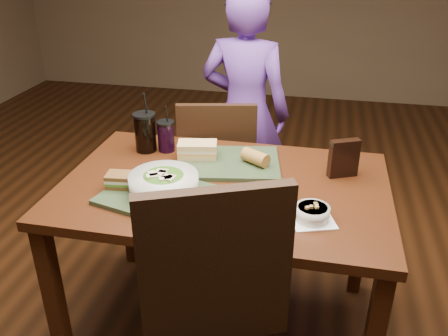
{
  "coord_description": "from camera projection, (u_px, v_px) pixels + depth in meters",
  "views": [
    {
      "loc": [
        0.35,
        -1.63,
        1.66
      ],
      "look_at": [
        0.0,
        0.0,
        0.82
      ],
      "focal_mm": 38.0,
      "sensor_mm": 36.0,
      "label": 1
    }
  ],
  "objects": [
    {
      "name": "tray_far",
      "position": [
        230.0,
        163.0,
        2.05
      ],
      "size": [
        0.47,
        0.39,
        0.02
      ],
      "primitive_type": "cube",
      "rotation": [
        0.0,
        0.0,
        0.18
      ],
      "color": "#2E3E25",
      "rests_on": "dining_table"
    },
    {
      "name": "salad_bowl",
      "position": [
        164.0,
        183.0,
        1.77
      ],
      "size": [
        0.26,
        0.26,
        0.09
      ],
      "color": "silver",
      "rests_on": "tray_near"
    },
    {
      "name": "soup_bowl",
      "position": [
        312.0,
        213.0,
        1.65
      ],
      "size": [
        0.19,
        0.19,
        0.06
      ],
      "color": "white",
      "rests_on": "dining_table"
    },
    {
      "name": "tray_near",
      "position": [
        161.0,
        196.0,
        1.79
      ],
      "size": [
        0.49,
        0.42,
        0.02
      ],
      "primitive_type": "cube",
      "rotation": [
        0.0,
        0.0,
        -0.26
      ],
      "color": "#2E3E25",
      "rests_on": "dining_table"
    },
    {
      "name": "chip_bag",
      "position": [
        344.0,
        158.0,
        1.92
      ],
      "size": [
        0.13,
        0.08,
        0.16
      ],
      "primitive_type": "cube",
      "rotation": [
        0.0,
        0.0,
        0.43
      ],
      "color": "black",
      "rests_on": "dining_table"
    },
    {
      "name": "chair_far",
      "position": [
        221.0,
        171.0,
        2.54
      ],
      "size": [
        0.47,
        0.47,
        0.91
      ],
      "color": "black",
      "rests_on": "ground"
    },
    {
      "name": "ground",
      "position": [
        224.0,
        323.0,
        2.23
      ],
      "size": [
        6.0,
        6.0,
        0.0
      ],
      "primitive_type": "plane",
      "color": "#381C0B",
      "rests_on": "ground"
    },
    {
      "name": "diner",
      "position": [
        245.0,
        113.0,
        2.73
      ],
      "size": [
        0.56,
        0.4,
        1.42
      ],
      "primitive_type": "imported",
      "rotation": [
        0.0,
        0.0,
        3.03
      ],
      "color": "#68389C",
      "rests_on": "ground"
    },
    {
      "name": "baguette_far",
      "position": [
        255.0,
        157.0,
        2.0
      ],
      "size": [
        0.13,
        0.11,
        0.06
      ],
      "primitive_type": "cylinder",
      "rotation": [
        0.0,
        1.57,
        -0.56
      ],
      "color": "#AD7533",
      "rests_on": "tray_far"
    },
    {
      "name": "sandwich_near",
      "position": [
        122.0,
        180.0,
        1.83
      ],
      "size": [
        0.12,
        0.09,
        0.05
      ],
      "color": "#593819",
      "rests_on": "tray_near"
    },
    {
      "name": "sandwich_far",
      "position": [
        197.0,
        150.0,
        2.07
      ],
      "size": [
        0.18,
        0.12,
        0.07
      ],
      "color": "tan",
      "rests_on": "tray_far"
    },
    {
      "name": "cup_berry",
      "position": [
        166.0,
        136.0,
        2.15
      ],
      "size": [
        0.08,
        0.08,
        0.22
      ],
      "color": "black",
      "rests_on": "dining_table"
    },
    {
      "name": "cup_cola",
      "position": [
        145.0,
        132.0,
        2.14
      ],
      "size": [
        0.1,
        0.1,
        0.28
      ],
      "color": "black",
      "rests_on": "dining_table"
    },
    {
      "name": "baguette_near",
      "position": [
        182.0,
        210.0,
        1.62
      ],
      "size": [
        0.14,
        0.1,
        0.06
      ],
      "primitive_type": "cylinder",
      "rotation": [
        0.0,
        1.57,
        0.27
      ],
      "color": "#AD7533",
      "rests_on": "tray_near"
    },
    {
      "name": "dining_table",
      "position": [
        224.0,
        203.0,
        1.94
      ],
      "size": [
        1.3,
        0.85,
        0.75
      ],
      "color": "#401D0C",
      "rests_on": "ground"
    }
  ]
}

